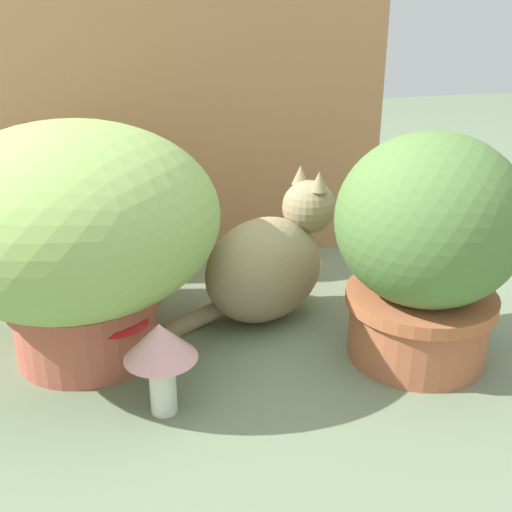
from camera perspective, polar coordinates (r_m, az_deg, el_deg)
The scene contains 7 objects.
ground_plane at distance 1.14m, azimuth -4.23°, elevation -10.16°, with size 6.00×6.00×0.00m, color slate.
cardboard_backdrop at distance 1.49m, azimuth -7.68°, elevation 13.12°, with size 1.06×0.03×0.76m, color tan.
grass_planter at distance 1.12m, azimuth -16.39°, elevation 2.42°, with size 0.51×0.51×0.44m.
leafy_planter at distance 1.12m, azimuth 15.56°, elevation 0.99°, with size 0.33×0.33×0.42m.
cat at distance 1.26m, azimuth 1.38°, elevation -0.64°, with size 0.39×0.24×0.32m.
mushroom_ornament_red at distance 1.11m, azimuth -12.75°, elevation -5.47°, with size 0.11×0.11×0.15m.
mushroom_ornament_pink at distance 0.98m, azimuth -8.86°, elevation -8.54°, with size 0.12×0.12×0.16m.
Camera 1 is at (-0.18, -0.95, 0.62)m, focal length 43.12 mm.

